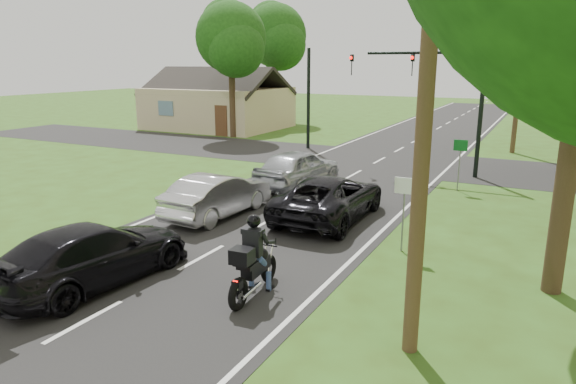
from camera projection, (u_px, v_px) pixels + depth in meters
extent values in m
plane|color=#314914|center=(202.00, 258.00, 13.98)|extent=(140.00, 140.00, 0.00)
cube|color=black|center=(338.00, 183.00, 22.60)|extent=(8.00, 100.00, 0.01)
cube|color=black|center=(379.00, 161.00, 27.78)|extent=(60.00, 7.00, 0.01)
torus|color=black|center=(269.00, 268.00, 12.38)|extent=(0.19, 0.69, 0.68)
torus|color=black|center=(238.00, 294.00, 11.01)|extent=(0.22, 0.75, 0.74)
cube|color=black|center=(256.00, 266.00, 11.71)|extent=(0.36, 0.99, 0.31)
sphere|color=black|center=(261.00, 255.00, 11.89)|extent=(0.35, 0.35, 0.35)
cube|color=black|center=(249.00, 264.00, 11.34)|extent=(0.39, 0.59, 0.10)
cube|color=#FF0C07|center=(235.00, 282.00, 10.83)|extent=(0.10, 0.04, 0.05)
cylinder|color=silver|center=(252.00, 291.00, 11.22)|extent=(0.15, 0.83, 0.09)
cylinder|color=black|center=(265.00, 245.00, 12.03)|extent=(0.64, 0.08, 0.04)
cube|color=black|center=(242.00, 256.00, 10.99)|extent=(0.48, 0.44, 0.33)
cube|color=black|center=(253.00, 242.00, 11.42)|extent=(0.43, 0.25, 0.62)
sphere|color=black|center=(254.00, 221.00, 11.36)|extent=(0.31, 0.31, 0.31)
cylinder|color=navy|center=(251.00, 278.00, 12.06)|extent=(0.13, 0.13, 0.46)
cylinder|color=navy|center=(269.00, 281.00, 11.89)|extent=(0.13, 0.13, 0.46)
imported|color=black|center=(330.00, 197.00, 17.28)|extent=(2.53, 5.38, 1.49)
imported|color=silver|center=(218.00, 195.00, 17.61)|extent=(1.79, 4.56, 1.48)
imported|color=#A9ACB1|center=(298.00, 168.00, 21.78)|extent=(2.35, 4.93, 1.63)
imported|color=black|center=(93.00, 254.00, 12.22)|extent=(2.49, 5.20, 1.46)
cylinder|color=black|center=(481.00, 112.00, 23.02)|extent=(0.20, 0.20, 6.00)
cylinder|color=black|center=(424.00, 53.00, 23.57)|extent=(5.40, 0.14, 0.14)
imported|color=black|center=(413.00, 65.00, 23.93)|extent=(0.16, 0.36, 1.00)
imported|color=black|center=(352.00, 65.00, 25.26)|extent=(0.16, 0.36, 1.00)
sphere|color=#FF0C07|center=(412.00, 58.00, 23.69)|extent=(0.16, 0.16, 0.16)
sphere|color=#FF0C07|center=(351.00, 58.00, 25.02)|extent=(0.16, 0.16, 0.16)
cylinder|color=black|center=(308.00, 99.00, 31.07)|extent=(0.20, 0.20, 6.00)
cylinder|color=brown|center=(427.00, 73.00, 8.28)|extent=(0.28, 0.28, 10.00)
cylinder|color=brown|center=(521.00, 65.00, 28.98)|extent=(0.28, 0.28, 10.00)
cylinder|color=slate|center=(403.00, 217.00, 14.24)|extent=(0.05, 0.05, 2.00)
cube|color=silver|center=(405.00, 186.00, 13.99)|extent=(0.55, 0.04, 0.45)
cylinder|color=slate|center=(459.00, 167.00, 21.05)|extent=(0.05, 0.05, 2.00)
cube|color=#0C591E|center=(461.00, 145.00, 20.81)|extent=(0.55, 0.04, 0.45)
cylinder|color=#332316|center=(570.00, 148.00, 11.12)|extent=(0.44, 0.44, 6.72)
cylinder|color=#332316|center=(572.00, 99.00, 23.89)|extent=(0.44, 0.44, 7.00)
cylinder|color=#332316|center=(575.00, 95.00, 31.54)|extent=(0.44, 0.44, 6.44)
cylinder|color=#332316|center=(232.00, 93.00, 35.78)|extent=(0.44, 0.44, 6.16)
sphere|color=#163B10|center=(231.00, 37.00, 34.86)|extent=(4.80, 4.80, 4.80)
sphere|color=#163B10|center=(236.00, 49.00, 34.15)|extent=(3.84, 3.84, 3.84)
cylinder|color=#332316|center=(275.00, 83.00, 45.22)|extent=(0.44, 0.44, 6.72)
sphere|color=#163B10|center=(275.00, 35.00, 44.22)|extent=(5.40, 5.40, 5.40)
sphere|color=#163B10|center=(280.00, 45.00, 43.41)|extent=(4.32, 4.32, 4.32)
cube|color=tan|center=(218.00, 108.00, 41.37)|extent=(10.00, 8.00, 3.20)
cube|color=black|center=(202.00, 82.00, 39.13)|extent=(10.20, 4.00, 2.29)
cube|color=black|center=(231.00, 81.00, 42.58)|extent=(10.20, 4.00, 2.29)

